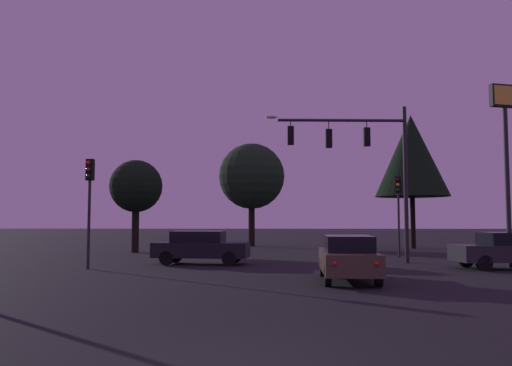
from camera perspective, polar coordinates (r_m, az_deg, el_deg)
The scene contains 11 objects.
ground_plane at distance 31.80m, azimuth 1.19°, elevation -7.83°, with size 168.00×168.00×0.00m, color black.
traffic_signal_mast_arm at distance 24.88m, azimuth 11.82°, elevation 3.25°, with size 6.80×0.61×7.50m.
traffic_light_corner_left at distance 28.84m, azimuth 15.71°, elevation -1.86°, with size 0.34×0.38×4.41m.
traffic_light_corner_right at distance 22.27m, azimuth -18.22°, elevation -0.87°, with size 0.33×0.37×4.58m.
car_nearside_lane at distance 17.36m, azimuth 10.31°, elevation -8.22°, with size 1.92×4.33×1.52m.
car_crossing_left at distance 23.72m, azimuth -6.24°, elevation -7.14°, with size 4.53×2.11×1.52m.
car_crossing_right at distance 23.78m, azimuth 26.69°, elevation -6.72°, with size 4.77×2.16×1.52m.
store_sign_illuminated at distance 24.82m, azimuth 26.26°, elevation 4.91°, with size 1.41×0.62×7.98m.
tree_behind_sign at distance 39.52m, azimuth -0.49°, elevation 0.74°, with size 5.11×5.11×7.99m.
tree_left_far at distance 32.79m, azimuth -13.33°, elevation -0.42°, with size 3.30×3.30×5.81m.
tree_center_horizon at distance 38.09m, azimuth 17.07°, elevation 2.94°, with size 5.22×5.22×9.58m.
Camera 1 is at (0.28, -7.23, 2.05)m, focal length 35.59 mm.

